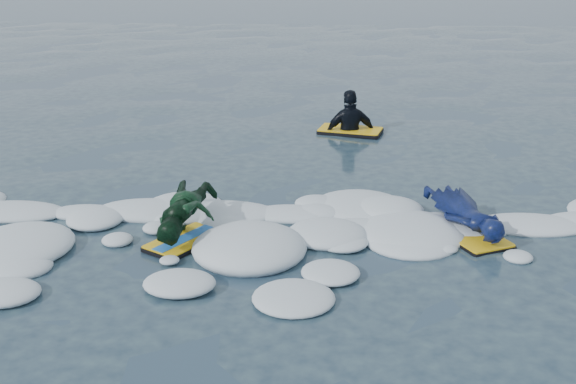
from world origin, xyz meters
name	(u,v)px	position (x,y,z in m)	size (l,w,h in m)	color
ground	(294,279)	(0.00, 0.00, 0.00)	(120.00, 120.00, 0.00)	#1C3145
foam_band	(300,238)	(0.00, 1.03, 0.00)	(12.00, 3.10, 0.30)	white
prone_woman_unit	(466,215)	(1.90, 1.38, 0.20)	(1.00, 1.64, 0.39)	black
prone_child_unit	(187,215)	(-1.27, 0.96, 0.27)	(0.89, 1.40, 0.53)	black
waiting_rider_unit	(350,136)	(0.60, 5.62, -0.04)	(1.17, 0.81, 1.60)	black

